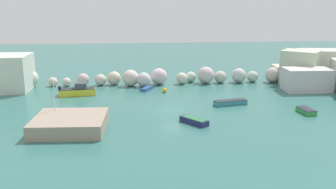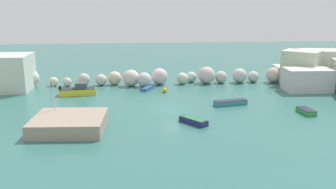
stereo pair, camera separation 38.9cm
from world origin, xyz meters
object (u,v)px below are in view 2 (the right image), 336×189
moored_boat_3 (147,89)px  channel_buoy (165,90)px  stone_dock (69,123)px  moored_boat_0 (78,90)px  moored_boat_1 (56,119)px  moored_boat_5 (306,111)px  moored_boat_2 (193,121)px  moored_boat_4 (230,103)px

moored_boat_3 → channel_buoy: bearing=-95.3°
stone_dock → moored_boat_0: moored_boat_0 is taller
moored_boat_1 → moored_boat_3: 18.63m
moored_boat_3 → moored_boat_5: size_ratio=1.04×
moored_boat_5 → moored_boat_1: bearing=85.7°
moored_boat_0 → moored_boat_3: size_ratio=1.84×
channel_buoy → moored_boat_5: 20.50m
moored_boat_2 → moored_boat_3: moored_boat_2 is taller
moored_boat_2 → moored_boat_5: 14.43m
channel_buoy → moored_boat_5: channel_buoy is taller
moored_boat_1 → stone_dock: bearing=89.5°
stone_dock → moored_boat_1: (-1.96, 2.63, -0.37)m
channel_buoy → moored_boat_4: bearing=-44.7°
channel_buoy → moored_boat_1: 18.93m
moored_boat_3 → moored_boat_4: bearing=-103.2°
moored_boat_2 → moored_boat_3: bearing=-22.6°
moored_boat_5 → moored_boat_3: bearing=46.6°
moored_boat_5 → moored_boat_0: bearing=61.2°
stone_dock → moored_boat_0: (-1.26, 15.62, -0.08)m
moored_boat_0 → moored_boat_3: bearing=4.3°
moored_boat_0 → moored_boat_4: bearing=-27.9°
stone_dock → moored_boat_2: size_ratio=2.13×
channel_buoy → moored_boat_1: bearing=-134.8°
moored_boat_1 → moored_boat_2: 15.42m
moored_boat_1 → moored_boat_5: size_ratio=1.73×
moored_boat_3 → moored_boat_5: 23.58m
stone_dock → channel_buoy: (11.39, 16.05, -0.39)m
stone_dock → moored_boat_2: 13.38m
moored_boat_3 → moored_boat_2: bearing=-135.8°
moored_boat_0 → moored_boat_3: moored_boat_0 is taller
moored_boat_4 → moored_boat_5: 9.40m
moored_boat_1 → moored_boat_5: (29.50, 0.80, -0.06)m
stone_dock → moored_boat_4: bearing=22.7°
stone_dock → moored_boat_1: 3.30m
stone_dock → moored_boat_2: stone_dock is taller
moored_boat_0 → moored_boat_4: moored_boat_0 is taller
moored_boat_3 → moored_boat_0: bearing=131.5°
channel_buoy → moored_boat_4: size_ratio=0.15×
moored_boat_1 → moored_boat_2: bearing=136.1°
moored_boat_2 → moored_boat_4: size_ratio=0.76×
moored_boat_4 → moored_boat_3: bearing=125.0°
moored_boat_0 → moored_boat_4: 21.98m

